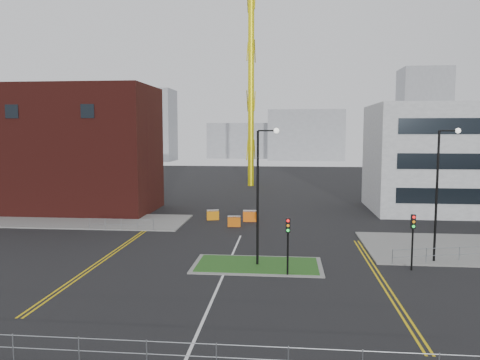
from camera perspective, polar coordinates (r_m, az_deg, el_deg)
The scene contains 24 objects.
ground at distance 24.47m, azimuth -3.93°, elevation -15.49°, with size 200.00×200.00×0.00m, color black.
pavement_left at distance 51.23m, azimuth -22.27°, elevation -4.53°, with size 28.00×8.00×0.12m, color slate.
island_kerb at distance 31.78m, azimuth 2.13°, elevation -10.34°, with size 8.60×4.60×0.08m, color slate.
grass_island at distance 31.78m, azimuth 2.13°, elevation -10.31°, with size 8.00×4.00×0.12m, color #1F4C19.
brick_building at distance 57.19m, azimuth -22.36°, elevation 3.35°, with size 24.20×10.07×14.24m.
tower_crane at distance 79.09m, azimuth 5.61°, elevation 19.71°, with size 52.72×7.53×40.58m.
streetlamp_island at distance 30.71m, azimuth 2.58°, elevation -0.68°, with size 1.46×0.36×9.18m.
streetlamp_right_near at distance 34.26m, azimuth 23.24°, elevation -0.47°, with size 1.46×0.36×9.18m.
traffic_light_island at distance 29.15m, azimuth 5.86°, elevation -6.73°, with size 0.28×0.33×3.65m.
traffic_light_right at distance 32.15m, azimuth 20.33°, elevation -5.88°, with size 0.28×0.33×3.65m.
railing_front at distance 18.76m, azimuth -7.18°, elevation -19.83°, with size 24.05×0.05×1.10m.
railing_left at distance 43.87m, azimuth -14.29°, elevation -5.05°, with size 6.05×0.05×1.10m.
centre_line at distance 26.32m, azimuth -3.18°, elevation -13.91°, with size 0.15×30.00×0.01m, color silver.
yellow_left_a at distance 36.03m, azimuth -15.61°, elevation -8.66°, with size 0.12×24.00×0.01m, color gold.
yellow_left_b at distance 35.93m, azimuth -15.16°, elevation -8.69°, with size 0.12×24.00×0.01m, color gold.
yellow_right_a at distance 30.36m, azimuth 16.46°, elevation -11.43°, with size 0.12×20.00×0.01m, color gold.
yellow_right_b at distance 30.41m, azimuth 17.03°, elevation -11.42°, with size 0.12×20.00×0.01m, color gold.
skyline_a at distance 149.08m, azimuth -11.53°, elevation 6.53°, with size 18.00×12.00×22.00m, color gray.
skyline_b at distance 152.60m, azimuth 8.00°, elevation 5.45°, with size 24.00×12.00×16.00m, color gray.
skyline_c at distance 153.19m, azimuth 21.42°, elevation 7.35°, with size 14.00×12.00×28.00m, color gray.
skyline_d at distance 162.93m, azimuth 1.49°, elevation 4.82°, with size 30.00×12.00×12.00m, color gray.
barrier_left at distance 44.35m, azimuth -0.73°, elevation -5.00°, with size 1.25×0.54×1.02m.
barrier_mid at distance 47.79m, azimuth -3.33°, elevation -4.22°, with size 1.28×0.72×1.03m.
barrier_right at distance 46.82m, azimuth 1.22°, elevation -4.34°, with size 1.38×0.53×1.14m.
Camera 1 is at (3.85, -22.47, 8.90)m, focal length 35.00 mm.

